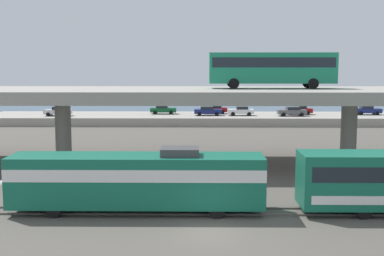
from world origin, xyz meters
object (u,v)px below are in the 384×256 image
train_locomotive (124,178)px  parked_car_2 (367,110)px  transit_bus_on_overpass (272,67)px  parked_car_4 (292,111)px  parked_car_1 (163,109)px  parked_car_0 (299,110)px  parked_car_3 (215,109)px  parked_car_7 (241,111)px  parked_car_5 (208,111)px  parked_car_6 (58,111)px

train_locomotive → parked_car_2: 60.88m
transit_bus_on_overpass → parked_car_4: bearing=-104.2°
transit_bus_on_overpass → parked_car_1: size_ratio=2.79×
parked_car_0 → parked_car_2: same height
parked_car_0 → parked_car_3: size_ratio=1.03×
transit_bus_on_overpass → parked_car_2: (20.92, 34.27, -7.12)m
transit_bus_on_overpass → parked_car_2: size_ratio=2.80×
parked_car_1 → parked_car_3: 8.73m
parked_car_1 → parked_car_2: 33.91m
parked_car_2 → parked_car_0: bearing=178.6°
train_locomotive → parked_car_7: bearing=-103.1°
transit_bus_on_overpass → parked_car_0: size_ratio=2.77×
parked_car_3 → parked_car_2: bearing=176.7°
train_locomotive → transit_bus_on_overpass: (11.73, 17.12, 7.03)m
train_locomotive → parked_car_4: (19.78, 49.04, -0.09)m
parked_car_2 → parked_car_5: (-26.44, -1.58, 0.00)m
transit_bus_on_overpass → parked_car_4: size_ratio=2.60×
parked_car_3 → parked_car_5: 3.29m
parked_car_4 → parked_car_7: (-8.15, 0.78, -0.00)m
parked_car_2 → parked_car_5: 26.48m
parked_car_6 → parked_car_2: bearing=-177.1°
parked_car_0 → parked_car_2: (11.21, -0.28, -0.00)m
parked_car_2 → parked_car_4: size_ratio=0.93×
parked_car_1 → parked_car_6: bearing=-168.3°
parked_car_4 → parked_car_5: (-13.56, 0.77, -0.00)m
train_locomotive → parked_car_2: (32.65, 51.39, -0.09)m
transit_bus_on_overpass → parked_car_1: transit_bus_on_overpass is taller
parked_car_7 → parked_car_5: bearing=0.1°
parked_car_1 → parked_car_7: (12.87, -2.44, -0.00)m
parked_car_1 → parked_car_5: bearing=-18.2°
parked_car_5 → parked_car_2: bearing=3.4°
train_locomotive → parked_car_5: (6.21, 49.81, -0.09)m
transit_bus_on_overpass → parked_car_5: bearing=-80.4°
transit_bus_on_overpass → parked_car_7: transit_bus_on_overpass is taller
parked_car_1 → transit_bus_on_overpass: bearing=-69.7°
parked_car_2 → parked_car_1: bearing=178.5°
parked_car_5 → parked_car_6: same height
parked_car_3 → parked_car_7: (4.16, -3.03, 0.00)m
parked_car_3 → parked_car_5: same height
parked_car_1 → parked_car_5: 7.85m
parked_car_1 → parked_car_5: same height
parked_car_4 → train_locomotive: bearing=68.0°
parked_car_2 → parked_car_4: 13.09m
parked_car_2 → parked_car_7: size_ratio=1.02×
parked_car_1 → parked_car_6: 17.10m
parked_car_5 → train_locomotive: bearing=-97.1°
parked_car_2 → parked_car_3: same height
transit_bus_on_overpass → parked_car_2: bearing=-121.4°
train_locomotive → parked_car_3: train_locomotive is taller
parked_car_0 → parked_car_6: same height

